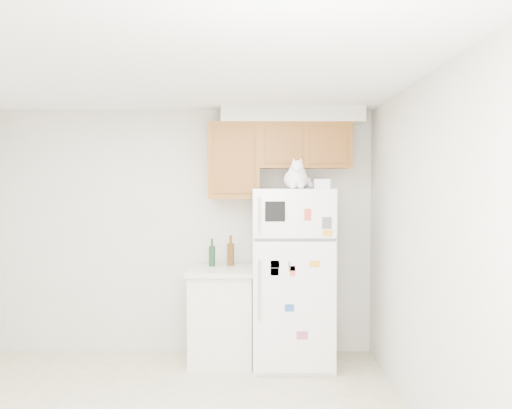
{
  "coord_description": "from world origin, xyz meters",
  "views": [
    {
      "loc": [
        0.71,
        -3.58,
        1.74
      ],
      "look_at": [
        0.71,
        1.55,
        1.55
      ],
      "focal_mm": 38.0,
      "sensor_mm": 36.0,
      "label": 1
    }
  ],
  "objects_px": {
    "refrigerator": "(292,277)",
    "bottle_amber": "(231,250)",
    "bottle_green": "(212,252)",
    "storage_box_front": "(323,184)",
    "storage_box_back": "(301,183)",
    "cat": "(296,177)",
    "base_counter": "(221,315)"
  },
  "relations": [
    {
      "from": "base_counter",
      "to": "storage_box_back",
      "type": "bearing_deg",
      "value": 3.4
    },
    {
      "from": "storage_box_back",
      "to": "bottle_amber",
      "type": "bearing_deg",
      "value": 173.3
    },
    {
      "from": "storage_box_back",
      "to": "storage_box_front",
      "type": "relative_size",
      "value": 1.2
    },
    {
      "from": "bottle_amber",
      "to": "refrigerator",
      "type": "bearing_deg",
      "value": -23.47
    },
    {
      "from": "storage_box_front",
      "to": "bottle_green",
      "type": "bearing_deg",
      "value": 179.19
    },
    {
      "from": "base_counter",
      "to": "bottle_green",
      "type": "xyz_separation_m",
      "value": [
        -0.1,
        0.15,
        0.6
      ]
    },
    {
      "from": "storage_box_front",
      "to": "storage_box_back",
      "type": "bearing_deg",
      "value": 143.03
    },
    {
      "from": "storage_box_front",
      "to": "bottle_green",
      "type": "distance_m",
      "value": 1.32
    },
    {
      "from": "refrigerator",
      "to": "bottle_amber",
      "type": "relative_size",
      "value": 5.53
    },
    {
      "from": "bottle_green",
      "to": "base_counter",
      "type": "bearing_deg",
      "value": -55.39
    },
    {
      "from": "base_counter",
      "to": "refrigerator",
      "type": "bearing_deg",
      "value": -6.09
    },
    {
      "from": "cat",
      "to": "bottle_amber",
      "type": "distance_m",
      "value": 1.05
    },
    {
      "from": "cat",
      "to": "bottle_amber",
      "type": "bearing_deg",
      "value": 147.85
    },
    {
      "from": "storage_box_back",
      "to": "storage_box_front",
      "type": "bearing_deg",
      "value": -50.35
    },
    {
      "from": "cat",
      "to": "bottle_amber",
      "type": "xyz_separation_m",
      "value": [
        -0.63,
        0.4,
        -0.73
      ]
    },
    {
      "from": "base_counter",
      "to": "bottle_green",
      "type": "bearing_deg",
      "value": 124.61
    },
    {
      "from": "cat",
      "to": "storage_box_back",
      "type": "relative_size",
      "value": 2.26
    },
    {
      "from": "storage_box_front",
      "to": "bottle_amber",
      "type": "height_order",
      "value": "storage_box_front"
    },
    {
      "from": "cat",
      "to": "storage_box_front",
      "type": "xyz_separation_m",
      "value": [
        0.25,
        -0.01,
        -0.06
      ]
    },
    {
      "from": "base_counter",
      "to": "bottle_amber",
      "type": "relative_size",
      "value": 2.99
    },
    {
      "from": "cat",
      "to": "bottle_green",
      "type": "height_order",
      "value": "cat"
    },
    {
      "from": "bottle_amber",
      "to": "bottle_green",
      "type": "bearing_deg",
      "value": -167.17
    },
    {
      "from": "bottle_amber",
      "to": "storage_box_back",
      "type": "bearing_deg",
      "value": -11.62
    },
    {
      "from": "bottle_green",
      "to": "refrigerator",
      "type": "bearing_deg",
      "value": -15.58
    },
    {
      "from": "storage_box_front",
      "to": "bottle_amber",
      "type": "distance_m",
      "value": 1.18
    },
    {
      "from": "refrigerator",
      "to": "bottle_amber",
      "type": "xyz_separation_m",
      "value": [
        -0.61,
        0.26,
        0.22
      ]
    },
    {
      "from": "base_counter",
      "to": "cat",
      "type": "height_order",
      "value": "cat"
    },
    {
      "from": "refrigerator",
      "to": "base_counter",
      "type": "height_order",
      "value": "refrigerator"
    },
    {
      "from": "cat",
      "to": "storage_box_front",
      "type": "relative_size",
      "value": 2.71
    },
    {
      "from": "base_counter",
      "to": "storage_box_back",
      "type": "xyz_separation_m",
      "value": [
        0.78,
        0.05,
        1.29
      ]
    },
    {
      "from": "base_counter",
      "to": "cat",
      "type": "relative_size",
      "value": 2.26
    },
    {
      "from": "refrigerator",
      "to": "storage_box_back",
      "type": "height_order",
      "value": "storage_box_back"
    }
  ]
}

